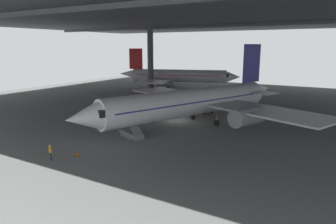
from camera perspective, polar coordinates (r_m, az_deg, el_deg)
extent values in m
plane|color=slate|center=(48.29, 1.71, -1.61)|extent=(110.00, 110.00, 0.00)
cylinder|color=#4C4F54|center=(81.58, -3.29, 9.90)|extent=(1.54, 1.54, 16.65)
cube|color=#38383D|center=(59.65, 8.43, 17.57)|extent=(121.00, 99.00, 1.20)
cube|color=#4C4F54|center=(37.89, -6.56, 19.31)|extent=(115.50, 0.50, 0.70)
cube|color=#4C4F54|center=(75.07, 13.28, 15.47)|extent=(115.50, 0.50, 0.70)
cylinder|color=white|center=(44.63, 4.28, 1.87)|extent=(14.35, 28.30, 3.88)
cone|color=white|center=(35.97, -15.20, -1.03)|extent=(5.26, 5.74, 3.80)
cube|color=black|center=(36.86, -11.74, 0.23)|extent=(4.07, 3.75, 0.85)
cone|color=white|center=(56.65, 16.54, 3.98)|extent=(5.37, 6.99, 3.30)
cube|color=navy|center=(54.24, 15.32, 8.74)|extent=(1.80, 4.02, 6.35)
cube|color=white|center=(52.23, 16.73, 3.53)|extent=(5.76, 4.78, 0.16)
cube|color=white|center=(55.50, 12.15, 4.26)|extent=(5.76, 4.78, 0.16)
cube|color=white|center=(41.80, 18.44, 0.03)|extent=(17.69, 12.58, 0.24)
cylinder|color=#9EA3A8|center=(41.34, 14.51, -0.83)|extent=(4.11, 5.58, 2.41)
cube|color=white|center=(55.23, 0.85, 3.47)|extent=(17.69, 12.58, 0.24)
cylinder|color=#9EA3A8|center=(52.54, 0.39, 2.27)|extent=(4.11, 5.58, 2.41)
cube|color=navy|center=(44.58, 4.29, 2.24)|extent=(13.63, 26.36, 0.16)
cylinder|color=#9EA3A8|center=(39.40, -6.28, -2.97)|extent=(0.20, 0.20, 1.15)
cylinder|color=black|center=(39.62, -6.25, -4.09)|extent=(0.61, 0.95, 0.90)
cylinder|color=#9EA3A8|center=(45.28, 9.05, -1.06)|extent=(0.20, 0.20, 1.15)
cylinder|color=black|center=(45.47, 9.02, -2.04)|extent=(0.61, 0.95, 0.90)
cylinder|color=#9EA3A8|center=(48.78, 4.69, 0.00)|extent=(0.20, 0.20, 1.15)
cylinder|color=black|center=(48.96, 4.67, -0.91)|extent=(0.61, 0.95, 0.90)
cube|color=slate|center=(40.02, -6.89, -4.09)|extent=(4.18, 2.84, 0.70)
cube|color=slate|center=(39.54, -6.96, -1.49)|extent=(3.85, 2.55, 3.13)
cube|color=slate|center=(40.72, -8.31, 1.06)|extent=(1.50, 1.62, 0.12)
cylinder|color=black|center=(40.34, -9.07, 1.65)|extent=(0.06, 0.06, 1.00)
cylinder|color=black|center=(40.92, -7.61, 1.84)|extent=(0.06, 0.06, 1.00)
cylinder|color=black|center=(41.07, -8.88, -4.01)|extent=(0.32, 0.22, 0.30)
cylinder|color=black|center=(41.74, -7.21, -3.70)|extent=(0.32, 0.22, 0.30)
cylinder|color=black|center=(38.42, -6.54, -5.08)|extent=(0.32, 0.22, 0.30)
cylinder|color=black|center=(39.14, -4.79, -4.72)|extent=(0.32, 0.22, 0.30)
cylinder|color=#232838|center=(34.06, -21.01, -7.64)|extent=(0.14, 0.14, 0.83)
cylinder|color=#232838|center=(33.89, -20.95, -7.73)|extent=(0.14, 0.14, 0.83)
cube|color=orange|center=(33.75, -21.08, -6.55)|extent=(0.42, 0.36, 0.59)
cylinder|color=orange|center=(33.96, -21.15, -6.39)|extent=(0.09, 0.09, 0.56)
cylinder|color=orange|center=(33.52, -21.00, -6.61)|extent=(0.09, 0.09, 0.56)
sphere|color=beige|center=(33.62, -21.13, -5.87)|extent=(0.23, 0.23, 0.23)
cylinder|color=#232838|center=(42.38, -5.77, -3.06)|extent=(0.14, 0.14, 0.81)
cylinder|color=#232838|center=(42.35, -6.01, -3.07)|extent=(0.14, 0.14, 0.81)
cube|color=yellow|center=(42.19, -5.91, -2.15)|extent=(0.41, 0.41, 0.58)
cylinder|color=yellow|center=(42.22, -5.61, -2.10)|extent=(0.09, 0.09, 0.55)
cylinder|color=yellow|center=(42.14, -6.22, -2.14)|extent=(0.09, 0.09, 0.55)
sphere|color=#8C6647|center=(42.09, -5.92, -1.61)|extent=(0.22, 0.22, 0.22)
cylinder|color=white|center=(86.43, 2.04, 6.74)|extent=(25.93, 11.75, 3.51)
cone|color=white|center=(85.30, 11.87, 6.42)|extent=(5.10, 4.62, 3.44)
cube|color=black|center=(85.27, 10.38, 6.77)|extent=(3.29, 3.62, 0.77)
cone|color=white|center=(89.94, -7.30, 7.08)|extent=(6.28, 4.64, 2.99)
cube|color=red|center=(88.99, -6.00, 9.83)|extent=(3.71, 1.46, 5.75)
cube|color=white|center=(91.32, -4.90, 7.32)|extent=(4.16, 5.16, 0.16)
cube|color=white|center=(86.62, -5.81, 7.05)|extent=(4.16, 5.16, 0.16)
cube|color=white|center=(96.13, 0.41, 7.08)|extent=(10.77, 15.97, 0.24)
cylinder|color=#9EA3A8|center=(94.12, 1.35, 6.59)|extent=(5.03, 3.53, 2.18)
cube|color=white|center=(78.42, -2.13, 5.93)|extent=(10.77, 15.97, 0.24)
cylinder|color=#9EA3A8|center=(79.78, -0.49, 5.60)|extent=(5.03, 3.53, 2.18)
cube|color=red|center=(86.41, 2.04, 6.91)|extent=(24.14, 11.20, 0.16)
cylinder|color=#9EA3A8|center=(85.68, 7.86, 5.17)|extent=(0.20, 0.20, 1.15)
cylinder|color=black|center=(85.78, 7.84, 4.64)|extent=(0.95, 0.57, 0.90)
cylinder|color=#9EA3A8|center=(89.40, 0.65, 5.57)|extent=(0.20, 0.20, 1.15)
cylinder|color=black|center=(89.50, 0.65, 5.06)|extent=(0.95, 0.57, 0.90)
cylinder|color=#9EA3A8|center=(84.81, 0.05, 5.21)|extent=(0.20, 0.20, 1.15)
cylinder|color=black|center=(84.91, 0.05, 4.68)|extent=(0.95, 0.57, 0.90)
cube|color=black|center=(34.35, -16.52, -7.86)|extent=(0.36, 0.36, 0.04)
cone|color=orange|center=(34.25, -16.55, -7.38)|extent=(0.30, 0.30, 0.56)
cube|color=yellow|center=(53.71, 7.21, 0.31)|extent=(2.26, 2.49, 0.70)
cylinder|color=black|center=(52.92, 6.76, -0.23)|extent=(0.40, 0.46, 0.44)
cylinder|color=black|center=(53.84, 6.17, 0.00)|extent=(0.40, 0.46, 0.44)
cylinder|color=black|center=(53.74, 8.23, -0.08)|extent=(0.40, 0.46, 0.44)
cylinder|color=black|center=(54.65, 7.62, 0.15)|extent=(0.40, 0.46, 0.44)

